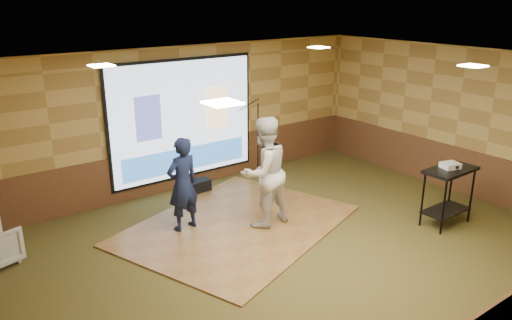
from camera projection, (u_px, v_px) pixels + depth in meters
ground at (289, 249)px, 8.20m from camera, size 9.00×9.00×0.00m
room_shell at (292, 125)px, 7.53m from camera, size 9.04×7.04×3.02m
wainscot_back at (185, 166)px, 10.70m from camera, size 9.00×0.04×0.95m
wainscot_right at (451, 168)px, 10.58m from camera, size 0.04×7.00×0.95m
projector_screen at (184, 121)px, 10.35m from camera, size 3.32×0.06×2.52m
downlight_nw at (101, 66)px, 7.38m from camera, size 0.32×0.32×0.02m
downlight_ne at (319, 47)px, 9.87m from camera, size 0.32×0.32×0.02m
downlight_sw at (222, 103)px, 4.87m from camera, size 0.32×0.32×0.02m
downlight_se at (473, 66)px, 7.35m from camera, size 0.32×0.32×0.02m
dance_floor at (237, 225)px, 9.00m from camera, size 4.75×4.17×0.03m
player_left at (183, 184)px, 8.59m from camera, size 0.65×0.47×1.67m
player_right at (264, 172)px, 8.71m from camera, size 1.00×0.80×1.98m
av_table at (449, 185)px, 8.85m from camera, size 1.01×0.53×1.06m
projector at (450, 165)px, 8.77m from camera, size 0.36×0.32×0.10m
mic_stand at (256, 154)px, 11.39m from camera, size 0.71×0.29×1.81m
duffel_bag at (200, 186)px, 10.51m from camera, size 0.44×0.30×0.26m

